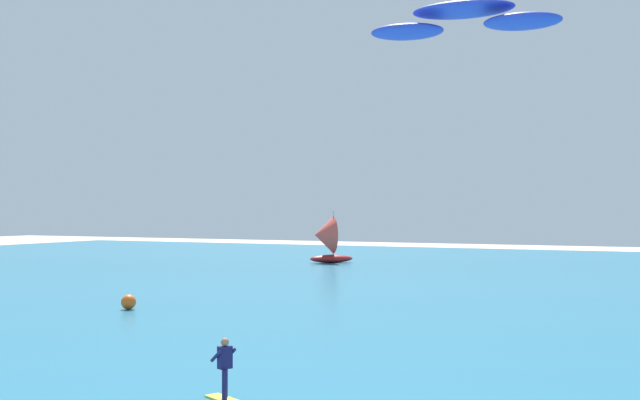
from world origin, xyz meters
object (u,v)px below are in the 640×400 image
kitesurfer (229,379)px  marker_buoy (129,302)px  kite (463,20)px  sailboat_heeled_over (325,239)px

kitesurfer → marker_buoy: bearing=136.3°
kite → sailboat_heeled_over: kite is taller
kite → sailboat_heeled_over: 52.07m
kitesurfer → kite: size_ratio=0.34×
sailboat_heeled_over → kitesurfer: bearing=-67.4°
marker_buoy → kite: bearing=-23.4°
kite → marker_buoy: 23.97m
kite → sailboat_heeled_over: (-25.67, 44.47, -8.65)m
kite → kitesurfer: bearing=-129.6°
kitesurfer → marker_buoy: 20.74m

